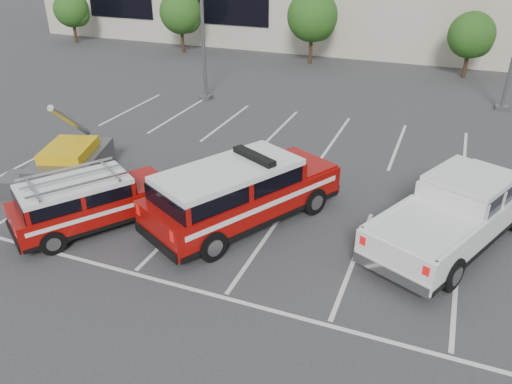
% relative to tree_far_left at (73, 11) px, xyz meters
% --- Properties ---
extents(ground, '(120.00, 120.00, 0.00)m').
position_rel_tree_far_left_xyz_m(ground, '(24.91, -22.05, -2.50)').
color(ground, '#313133').
rests_on(ground, ground).
extents(stall_markings, '(23.00, 15.00, 0.01)m').
position_rel_tree_far_left_xyz_m(stall_markings, '(24.91, -17.55, -2.50)').
color(stall_markings, silver).
rests_on(stall_markings, ground).
extents(tree_far_left, '(2.77, 2.77, 3.99)m').
position_rel_tree_far_left_xyz_m(tree_far_left, '(0.00, 0.00, 0.00)').
color(tree_far_left, '#3F2B19').
rests_on(tree_far_left, ground).
extents(tree_left, '(3.07, 3.07, 4.42)m').
position_rel_tree_far_left_xyz_m(tree_left, '(10.00, 0.00, 0.27)').
color(tree_left, '#3F2B19').
rests_on(tree_left, ground).
extents(tree_mid_left, '(3.37, 3.37, 4.85)m').
position_rel_tree_far_left_xyz_m(tree_mid_left, '(20.00, 0.00, 0.54)').
color(tree_mid_left, '#3F2B19').
rests_on(tree_mid_left, ground).
extents(tree_mid_right, '(2.77, 2.77, 3.99)m').
position_rel_tree_far_left_xyz_m(tree_mid_right, '(30.00, 0.00, 0.00)').
color(tree_mid_right, '#3F2B19').
rests_on(tree_mid_right, ground).
extents(fire_chief_suv, '(4.98, 6.61, 2.21)m').
position_rel_tree_far_left_xyz_m(fire_chief_suv, '(23.86, -21.34, -1.60)').
color(fire_chief_suv, '#880906').
rests_on(fire_chief_suv, ground).
extents(white_pickup, '(4.75, 6.87, 2.00)m').
position_rel_tree_far_left_xyz_m(white_pickup, '(30.07, -20.03, -1.71)').
color(white_pickup, silver).
rests_on(white_pickup, ground).
extents(ladder_suv, '(4.13, 4.91, 1.84)m').
position_rel_tree_far_left_xyz_m(ladder_suv, '(19.65, -23.27, -1.77)').
color(ladder_suv, '#880906').
rests_on(ladder_suv, ground).
extents(utility_rig, '(3.24, 4.20, 3.11)m').
position_rel_tree_far_left_xyz_m(utility_rig, '(16.84, -20.98, -1.88)').
color(utility_rig, '#59595E').
rests_on(utility_rig, ground).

